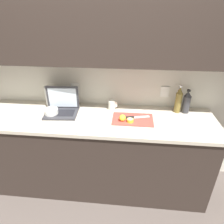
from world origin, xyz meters
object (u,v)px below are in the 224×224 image
at_px(bottle_green_soda, 178,100).
at_px(lemon_whole_beside, 122,118).
at_px(laptop, 62,107).
at_px(knife, 132,117).
at_px(bottle_oil_tall, 187,102).
at_px(lemon_half_cut, 130,120).
at_px(paper_towel_roll, 50,96).
at_px(cutting_board, 133,119).
at_px(bowl_white, 51,112).
at_px(measuring_cup, 112,105).

bearing_deg(bottle_green_soda, lemon_whole_beside, -155.29).
height_order(laptop, knife, laptop).
bearing_deg(laptop, bottle_green_soda, 1.96).
height_order(lemon_whole_beside, bottle_green_soda, bottle_green_soda).
xyz_separation_m(bottle_green_soda, bottle_oil_tall, (0.09, 0.00, -0.02)).
bearing_deg(bottle_oil_tall, bottle_green_soda, 180.00).
bearing_deg(lemon_half_cut, paper_towel_roll, 161.51).
relative_size(laptop, lemon_half_cut, 5.59).
bearing_deg(lemon_half_cut, cutting_board, 67.18).
height_order(cutting_board, bowl_white, bowl_white).
bearing_deg(laptop, measuring_cup, 9.65).
distance_m(bottle_green_soda, measuring_cup, 0.70).
bearing_deg(cutting_board, bottle_oil_tall, 21.45).
distance_m(measuring_cup, paper_towel_roll, 0.70).
height_order(bottle_green_soda, bottle_oil_tall, bottle_green_soda).
distance_m(laptop, cutting_board, 0.75).
distance_m(lemon_whole_beside, paper_towel_roll, 0.88).
height_order(measuring_cup, paper_towel_roll, paper_towel_roll).
xyz_separation_m(laptop, lemon_whole_beside, (0.65, -0.13, -0.02)).
distance_m(knife, bottle_green_soda, 0.53).
height_order(knife, lemon_whole_beside, lemon_whole_beside).
height_order(laptop, lemon_whole_beside, laptop).
bearing_deg(bottle_oil_tall, laptop, -174.02).
relative_size(laptop, bottle_green_soda, 1.18).
xyz_separation_m(cutting_board, knife, (-0.01, 0.02, 0.01)).
relative_size(knife, measuring_cup, 2.60).
relative_size(lemon_half_cut, bowl_white, 0.45).
bearing_deg(cutting_board, bowl_white, 179.78).
bearing_deg(knife, bottle_oil_tall, 4.05).
relative_size(measuring_cup, bowl_white, 0.75).
bearing_deg(bottle_green_soda, lemon_half_cut, -150.82).
bearing_deg(cutting_board, laptop, 173.80).
bearing_deg(cutting_board, lemon_half_cut, -112.82).
bearing_deg(bowl_white, measuring_cup, 18.86).
xyz_separation_m(cutting_board, lemon_half_cut, (-0.02, -0.06, 0.02)).
relative_size(cutting_board, bottle_green_soda, 1.35).
bearing_deg(bowl_white, bottle_green_soda, 9.31).
height_order(lemon_whole_beside, bowl_white, same).
xyz_separation_m(knife, lemon_half_cut, (-0.01, -0.08, 0.01)).
height_order(cutting_board, paper_towel_roll, paper_towel_roll).
bearing_deg(knife, cutting_board, -82.42).
relative_size(cutting_board, bowl_white, 2.90).
bearing_deg(lemon_whole_beside, lemon_half_cut, -9.80).
height_order(lemon_half_cut, bottle_green_soda, bottle_green_soda).
distance_m(cutting_board, bowl_white, 0.84).
bearing_deg(paper_towel_roll, knife, -13.59).
xyz_separation_m(laptop, cutting_board, (0.75, -0.08, -0.06)).
bearing_deg(bottle_green_soda, paper_towel_roll, 178.87).
relative_size(laptop, bottle_oil_tall, 1.38).
xyz_separation_m(lemon_whole_beside, bowl_white, (-0.74, 0.05, -0.00)).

